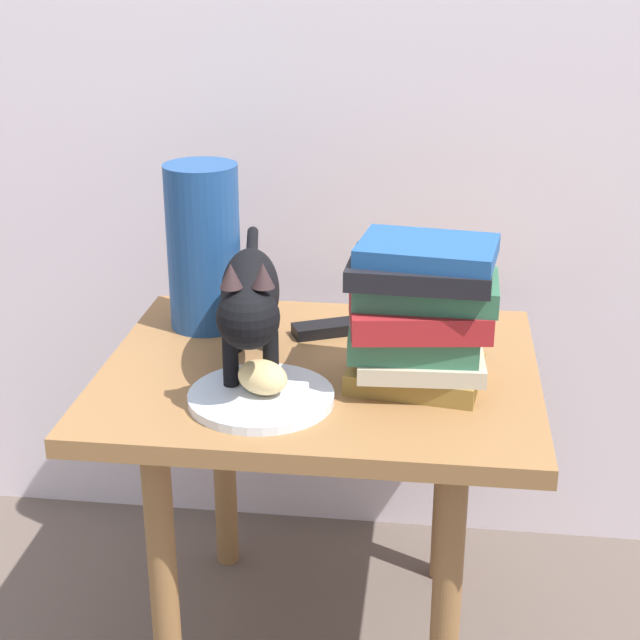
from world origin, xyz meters
TOP-DOWN VIEW (x-y plane):
  - ground_plane at (0.00, 0.00)m, footprint 6.00×6.00m
  - side_table at (0.00, 0.00)m, footprint 0.69×0.57m
  - plate at (-0.07, -0.14)m, footprint 0.22×0.22m
  - bread_roll at (-0.07, -0.13)m, footprint 0.10×0.09m
  - cat at (-0.10, -0.05)m, footprint 0.14×0.47m
  - book_stack at (0.16, -0.05)m, footprint 0.23×0.19m
  - green_vase at (-0.22, 0.15)m, footprint 0.13×0.13m
  - tv_remote at (0.01, 0.14)m, footprint 0.15×0.10m

SIDE VIEW (x-z plane):
  - ground_plane at x=0.00m, z-range 0.00..0.00m
  - side_table at x=0.00m, z-range 0.19..0.73m
  - plate at x=-0.07m, z-range 0.54..0.55m
  - tv_remote at x=0.01m, z-range 0.54..0.56m
  - bread_roll at x=-0.07m, z-range 0.55..0.60m
  - book_stack at x=0.16m, z-range 0.54..0.77m
  - cat at x=-0.10m, z-range 0.56..0.79m
  - green_vase at x=-0.22m, z-range 0.54..0.83m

